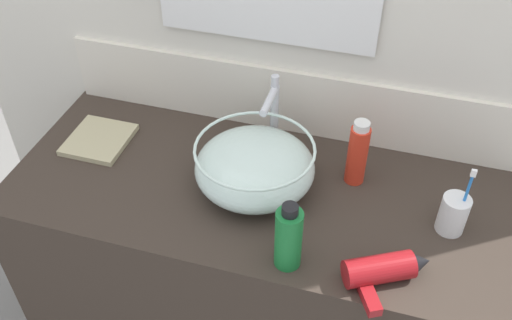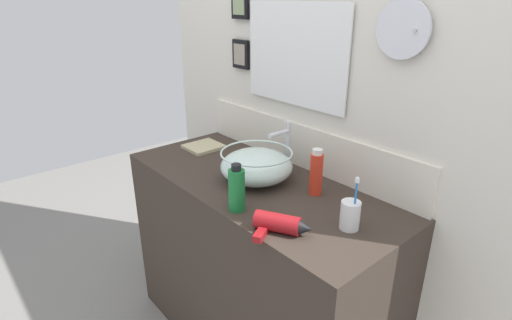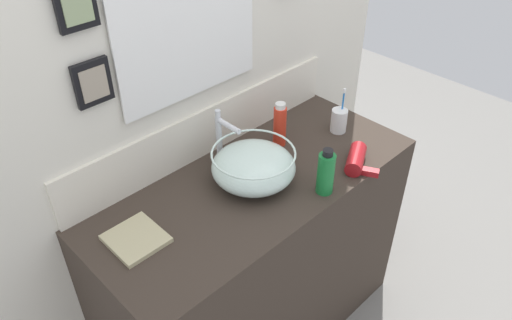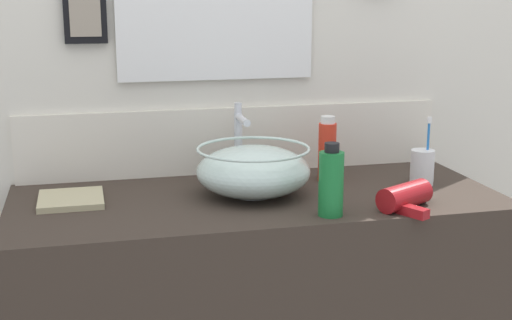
{
  "view_description": "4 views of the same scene",
  "coord_description": "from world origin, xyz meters",
  "px_view_note": "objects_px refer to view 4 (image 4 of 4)",
  "views": [
    {
      "loc": [
        0.3,
        -1.03,
        1.95
      ],
      "look_at": [
        -0.0,
        0.0,
        1.01
      ],
      "focal_mm": 40.0,
      "sensor_mm": 36.0,
      "label": 1
    },
    {
      "loc": [
        1.17,
        -1.01,
        1.65
      ],
      "look_at": [
        -0.0,
        0.0,
        1.01
      ],
      "focal_mm": 28.0,
      "sensor_mm": 36.0,
      "label": 2
    },
    {
      "loc": [
        -1.01,
        -1.02,
        2.08
      ],
      "look_at": [
        -0.0,
        0.0,
        1.01
      ],
      "focal_mm": 35.0,
      "sensor_mm": 36.0,
      "label": 3
    },
    {
      "loc": [
        -0.45,
        -1.8,
        1.45
      ],
      "look_at": [
        -0.0,
        0.0,
        1.01
      ],
      "focal_mm": 50.0,
      "sensor_mm": 36.0,
      "label": 4
    }
  ],
  "objects_px": {
    "hair_drier": "(409,196)",
    "toothbrush_cup": "(423,167)",
    "lotion_bottle": "(331,182)",
    "glass_bowl_sink": "(253,170)",
    "faucet": "(239,136)",
    "hand_towel": "(71,199)",
    "spray_bottle": "(327,150)"
  },
  "relations": [
    {
      "from": "glass_bowl_sink",
      "to": "spray_bottle",
      "type": "xyz_separation_m",
      "value": [
        0.25,
        0.1,
        0.02
      ]
    },
    {
      "from": "spray_bottle",
      "to": "lotion_bottle",
      "type": "xyz_separation_m",
      "value": [
        -0.1,
        -0.32,
        -0.01
      ]
    },
    {
      "from": "lotion_bottle",
      "to": "hand_towel",
      "type": "xyz_separation_m",
      "value": [
        -0.62,
        0.27,
        -0.08
      ]
    },
    {
      "from": "lotion_bottle",
      "to": "toothbrush_cup",
      "type": "bearing_deg",
      "value": 30.52
    },
    {
      "from": "toothbrush_cup",
      "to": "hand_towel",
      "type": "relative_size",
      "value": 1.1
    },
    {
      "from": "faucet",
      "to": "lotion_bottle",
      "type": "height_order",
      "value": "faucet"
    },
    {
      "from": "hair_drier",
      "to": "spray_bottle",
      "type": "bearing_deg",
      "value": 110.71
    },
    {
      "from": "toothbrush_cup",
      "to": "lotion_bottle",
      "type": "height_order",
      "value": "toothbrush_cup"
    },
    {
      "from": "hand_towel",
      "to": "spray_bottle",
      "type": "bearing_deg",
      "value": 4.0
    },
    {
      "from": "toothbrush_cup",
      "to": "hand_towel",
      "type": "bearing_deg",
      "value": 176.43
    },
    {
      "from": "faucet",
      "to": "hair_drier",
      "type": "xyz_separation_m",
      "value": [
        0.36,
        -0.38,
        -0.1
      ]
    },
    {
      "from": "faucet",
      "to": "hand_towel",
      "type": "relative_size",
      "value": 1.27
    },
    {
      "from": "spray_bottle",
      "to": "toothbrush_cup",
      "type": "bearing_deg",
      "value": -24.06
    },
    {
      "from": "hair_drier",
      "to": "spray_bottle",
      "type": "height_order",
      "value": "spray_bottle"
    },
    {
      "from": "faucet",
      "to": "glass_bowl_sink",
      "type": "bearing_deg",
      "value": -90.0
    },
    {
      "from": "lotion_bottle",
      "to": "hand_towel",
      "type": "height_order",
      "value": "lotion_bottle"
    },
    {
      "from": "lotion_bottle",
      "to": "glass_bowl_sink",
      "type": "bearing_deg",
      "value": 123.16
    },
    {
      "from": "faucet",
      "to": "lotion_bottle",
      "type": "bearing_deg",
      "value": -69.91
    },
    {
      "from": "faucet",
      "to": "hair_drier",
      "type": "relative_size",
      "value": 1.11
    },
    {
      "from": "faucet",
      "to": "hand_towel",
      "type": "distance_m",
      "value": 0.51
    },
    {
      "from": "glass_bowl_sink",
      "to": "faucet",
      "type": "distance_m",
      "value": 0.18
    },
    {
      "from": "spray_bottle",
      "to": "faucet",
      "type": "bearing_deg",
      "value": 163.71
    },
    {
      "from": "glass_bowl_sink",
      "to": "faucet",
      "type": "height_order",
      "value": "faucet"
    },
    {
      "from": "spray_bottle",
      "to": "lotion_bottle",
      "type": "bearing_deg",
      "value": -107.73
    },
    {
      "from": "hair_drier",
      "to": "toothbrush_cup",
      "type": "height_order",
      "value": "toothbrush_cup"
    },
    {
      "from": "glass_bowl_sink",
      "to": "lotion_bottle",
      "type": "relative_size",
      "value": 1.68
    },
    {
      "from": "hand_towel",
      "to": "toothbrush_cup",
      "type": "bearing_deg",
      "value": -3.57
    },
    {
      "from": "faucet",
      "to": "hair_drier",
      "type": "bearing_deg",
      "value": -46.22
    },
    {
      "from": "hair_drier",
      "to": "glass_bowl_sink",
      "type": "bearing_deg",
      "value": 150.5
    },
    {
      "from": "hair_drier",
      "to": "faucet",
      "type": "bearing_deg",
      "value": 133.78
    },
    {
      "from": "hand_towel",
      "to": "glass_bowl_sink",
      "type": "bearing_deg",
      "value": -5.89
    },
    {
      "from": "hair_drier",
      "to": "toothbrush_cup",
      "type": "bearing_deg",
      "value": 54.94
    }
  ]
}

